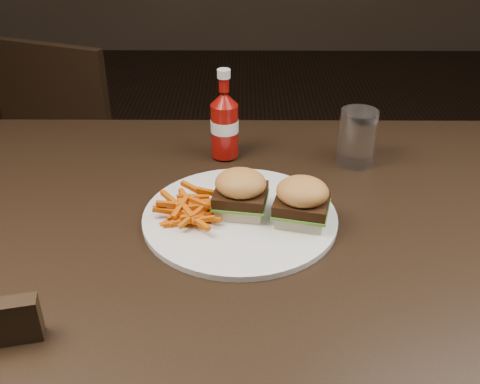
{
  "coord_description": "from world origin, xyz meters",
  "views": [
    {
      "loc": [
        0.01,
        -0.84,
        1.29
      ],
      "look_at": [
        0.0,
        -0.02,
        0.8
      ],
      "focal_mm": 42.0,
      "sensor_mm": 36.0,
      "label": 1
    }
  ],
  "objects_px": {
    "chair_far": "(97,152)",
    "plate": "(240,217)",
    "dining_table": "(239,220)",
    "ketchup_bottle": "(225,130)",
    "tumbler": "(357,138)"
  },
  "relations": [
    {
      "from": "chair_far",
      "to": "ketchup_bottle",
      "type": "distance_m",
      "value": 0.88
    },
    {
      "from": "dining_table",
      "to": "chair_far",
      "type": "relative_size",
      "value": 3.06
    },
    {
      "from": "tumbler",
      "to": "ketchup_bottle",
      "type": "bearing_deg",
      "value": 174.75
    },
    {
      "from": "dining_table",
      "to": "ketchup_bottle",
      "type": "xyz_separation_m",
      "value": [
        -0.03,
        0.21,
        0.08
      ]
    },
    {
      "from": "chair_far",
      "to": "tumbler",
      "type": "bearing_deg",
      "value": 157.03
    },
    {
      "from": "ketchup_bottle",
      "to": "tumbler",
      "type": "bearing_deg",
      "value": -5.25
    },
    {
      "from": "chair_far",
      "to": "tumbler",
      "type": "relative_size",
      "value": 3.35
    },
    {
      "from": "plate",
      "to": "tumbler",
      "type": "relative_size",
      "value": 2.86
    },
    {
      "from": "ketchup_bottle",
      "to": "tumbler",
      "type": "distance_m",
      "value": 0.27
    },
    {
      "from": "chair_far",
      "to": "plate",
      "type": "bearing_deg",
      "value": 138.94
    },
    {
      "from": "dining_table",
      "to": "chair_far",
      "type": "distance_m",
      "value": 1.04
    },
    {
      "from": "tumbler",
      "to": "chair_far",
      "type": "bearing_deg",
      "value": 136.98
    },
    {
      "from": "dining_table",
      "to": "plate",
      "type": "distance_m",
      "value": 0.04
    },
    {
      "from": "dining_table",
      "to": "plate",
      "type": "xyz_separation_m",
      "value": [
        0.0,
        -0.03,
        0.03
      ]
    },
    {
      "from": "chair_far",
      "to": "dining_table",
      "type": "bearing_deg",
      "value": 139.71
    }
  ]
}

